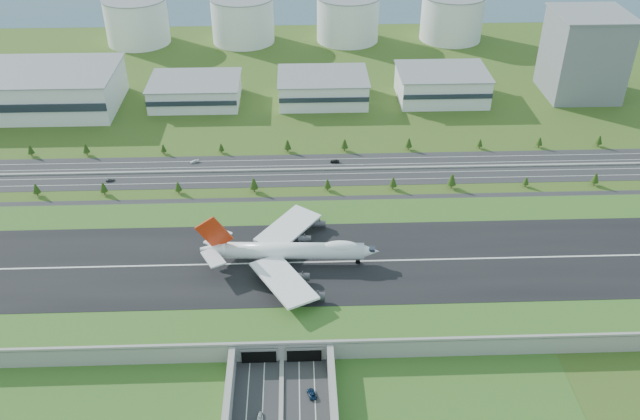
{
  "coord_description": "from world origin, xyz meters",
  "views": [
    {
      "loc": [
        7.84,
        -233.27,
        187.7
      ],
      "look_at": [
        17.52,
        35.0,
        12.33
      ],
      "focal_mm": 38.0,
      "sensor_mm": 36.0,
      "label": 1
    }
  ],
  "objects_px": {
    "car_5": "(335,161)",
    "car_7": "(194,161)",
    "fuel_tank_a": "(137,21)",
    "car_0": "(260,416)",
    "car_4": "(110,180)",
    "boeing_747": "(290,250)",
    "car_2": "(312,394)",
    "office_tower": "(584,55)"
  },
  "relations": [
    {
      "from": "car_5",
      "to": "fuel_tank_a",
      "type": "bearing_deg",
      "value": -139.88
    },
    {
      "from": "fuel_tank_a",
      "to": "car_4",
      "type": "xyz_separation_m",
      "value": [
        25.37,
        -223.43,
        -16.59
      ]
    },
    {
      "from": "car_2",
      "to": "car_7",
      "type": "relative_size",
      "value": 1.1
    },
    {
      "from": "car_4",
      "to": "car_7",
      "type": "bearing_deg",
      "value": -83.32
    },
    {
      "from": "office_tower",
      "to": "car_5",
      "type": "xyz_separation_m",
      "value": [
        -171.62,
        -92.18,
        -26.56
      ]
    },
    {
      "from": "fuel_tank_a",
      "to": "car_5",
      "type": "relative_size",
      "value": 10.01
    },
    {
      "from": "fuel_tank_a",
      "to": "boeing_747",
      "type": "relative_size",
      "value": 0.64
    },
    {
      "from": "boeing_747",
      "to": "car_0",
      "type": "relative_size",
      "value": 20.23
    },
    {
      "from": "car_0",
      "to": "car_4",
      "type": "height_order",
      "value": "car_4"
    },
    {
      "from": "office_tower",
      "to": "car_0",
      "type": "distance_m",
      "value": 342.63
    },
    {
      "from": "car_2",
      "to": "car_5",
      "type": "bearing_deg",
      "value": -111.2
    },
    {
      "from": "car_2",
      "to": "car_7",
      "type": "xyz_separation_m",
      "value": [
        -62.38,
        172.97,
        -0.04
      ]
    },
    {
      "from": "boeing_747",
      "to": "car_7",
      "type": "xyz_separation_m",
      "value": [
        -54.72,
        105.72,
        -13.96
      ]
    },
    {
      "from": "office_tower",
      "to": "car_2",
      "type": "bearing_deg",
      "value": -125.79
    },
    {
      "from": "car_7",
      "to": "car_4",
      "type": "bearing_deg",
      "value": -89.2
    },
    {
      "from": "office_tower",
      "to": "car_7",
      "type": "distance_m",
      "value": 268.18
    },
    {
      "from": "car_2",
      "to": "car_4",
      "type": "relative_size",
      "value": 1.19
    },
    {
      "from": "car_4",
      "to": "car_5",
      "type": "height_order",
      "value": "car_5"
    },
    {
      "from": "boeing_747",
      "to": "car_2",
      "type": "bearing_deg",
      "value": -80.82
    },
    {
      "from": "office_tower",
      "to": "car_5",
      "type": "distance_m",
      "value": 196.61
    },
    {
      "from": "car_4",
      "to": "car_5",
      "type": "xyz_separation_m",
      "value": [
        123.01,
        16.25,
        0.03
      ]
    },
    {
      "from": "car_0",
      "to": "car_5",
      "type": "height_order",
      "value": "car_5"
    },
    {
      "from": "boeing_747",
      "to": "car_7",
      "type": "height_order",
      "value": "boeing_747"
    },
    {
      "from": "fuel_tank_a",
      "to": "car_0",
      "type": "xyz_separation_m",
      "value": [
        112.63,
        -386.43,
        -16.72
      ]
    },
    {
      "from": "boeing_747",
      "to": "fuel_tank_a",
      "type": "bearing_deg",
      "value": 114.37
    },
    {
      "from": "boeing_747",
      "to": "car_2",
      "type": "xyz_separation_m",
      "value": [
        7.65,
        -67.25,
        -13.93
      ]
    },
    {
      "from": "car_0",
      "to": "car_5",
      "type": "xyz_separation_m",
      "value": [
        35.75,
        179.26,
        0.16
      ]
    },
    {
      "from": "boeing_747",
      "to": "car_7",
      "type": "distance_m",
      "value": 119.86
    },
    {
      "from": "boeing_747",
      "to": "car_0",
      "type": "xyz_separation_m",
      "value": [
        -10.62,
        -76.41,
        -14.04
      ]
    },
    {
      "from": "office_tower",
      "to": "car_4",
      "type": "bearing_deg",
      "value": -159.8
    },
    {
      "from": "boeing_747",
      "to": "car_5",
      "type": "relative_size",
      "value": 15.67
    },
    {
      "from": "car_5",
      "to": "car_7",
      "type": "distance_m",
      "value": 79.9
    },
    {
      "from": "car_0",
      "to": "car_5",
      "type": "relative_size",
      "value": 0.77
    },
    {
      "from": "boeing_747",
      "to": "car_0",
      "type": "height_order",
      "value": "boeing_747"
    },
    {
      "from": "car_2",
      "to": "boeing_747",
      "type": "bearing_deg",
      "value": -98.84
    },
    {
      "from": "fuel_tank_a",
      "to": "car_2",
      "type": "relative_size",
      "value": 9.08
    },
    {
      "from": "boeing_747",
      "to": "car_4",
      "type": "bearing_deg",
      "value": 141.19
    },
    {
      "from": "car_5",
      "to": "car_7",
      "type": "bearing_deg",
      "value": -87.55
    },
    {
      "from": "car_2",
      "to": "car_5",
      "type": "distance_m",
      "value": 170.99
    },
    {
      "from": "car_2",
      "to": "car_4",
      "type": "xyz_separation_m",
      "value": [
        -105.54,
        153.85,
        0.03
      ]
    },
    {
      "from": "car_7",
      "to": "car_2",
      "type": "bearing_deg",
      "value": -3.27
    },
    {
      "from": "fuel_tank_a",
      "to": "car_5",
      "type": "xyz_separation_m",
      "value": [
        148.38,
        -207.18,
        -16.56
      ]
    }
  ]
}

